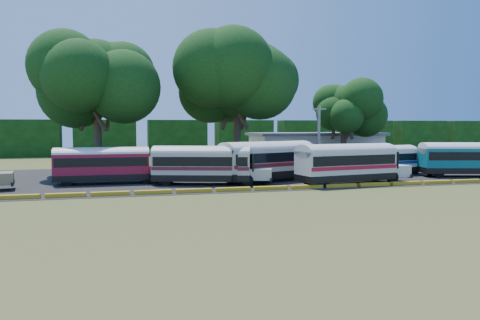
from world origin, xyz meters
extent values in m
plane|color=#3D511B|center=(0.00, 0.00, 0.00)|extent=(160.00, 160.00, 0.00)
cube|color=black|center=(1.00, 12.00, 0.01)|extent=(64.00, 24.00, 0.02)
cube|color=#C39316|center=(-16.50, 1.00, 0.15)|extent=(2.70, 0.45, 0.30)
cube|color=#C39316|center=(-13.50, 1.00, 0.15)|extent=(2.70, 0.45, 0.30)
cube|color=#C39316|center=(-10.50, 1.00, 0.15)|extent=(2.70, 0.45, 0.30)
cube|color=#C39316|center=(-7.50, 1.00, 0.15)|extent=(2.70, 0.45, 0.30)
cube|color=#C39316|center=(-4.50, 1.00, 0.15)|extent=(2.70, 0.45, 0.30)
cube|color=#C39316|center=(-1.50, 1.00, 0.15)|extent=(2.70, 0.45, 0.30)
cube|color=#C39316|center=(1.50, 1.00, 0.15)|extent=(2.70, 0.45, 0.30)
cube|color=#C39316|center=(4.50, 1.00, 0.15)|extent=(2.70, 0.45, 0.30)
cube|color=#C39316|center=(7.50, 1.00, 0.15)|extent=(2.70, 0.45, 0.30)
cube|color=#C39316|center=(10.50, 1.00, 0.15)|extent=(2.70, 0.45, 0.30)
cube|color=#C39316|center=(13.50, 1.00, 0.15)|extent=(2.70, 0.45, 0.30)
cube|color=#C39316|center=(16.50, 1.00, 0.15)|extent=(2.70, 0.45, 0.30)
cube|color=#C39316|center=(19.50, 1.00, 0.15)|extent=(2.70, 0.45, 0.30)
cube|color=silver|center=(18.00, 30.00, 1.80)|extent=(18.00, 8.00, 3.60)
cube|color=#505257|center=(18.00, 30.00, 3.80)|extent=(19.00, 9.00, 0.40)
cube|color=black|center=(-24.00, 48.00, 3.00)|extent=(10.00, 4.00, 6.00)
cube|color=black|center=(-12.00, 48.00, 3.00)|extent=(10.00, 4.00, 6.00)
cube|color=black|center=(0.00, 48.00, 3.00)|extent=(10.00, 4.00, 6.00)
cube|color=black|center=(12.00, 48.00, 3.00)|extent=(10.00, 4.00, 6.00)
cube|color=black|center=(24.00, 48.00, 3.00)|extent=(10.00, 4.00, 6.00)
cube|color=black|center=(36.00, 48.00, 3.00)|extent=(10.00, 4.00, 6.00)
cube|color=black|center=(48.00, 48.00, 3.00)|extent=(10.00, 4.00, 6.00)
cube|color=black|center=(60.00, 48.00, 3.00)|extent=(10.00, 4.00, 6.00)
cube|color=#927D52|center=(-18.73, 6.13, 0.92)|extent=(2.04, 2.37, 0.92)
cube|color=black|center=(-17.91, 6.25, 0.53)|extent=(0.52, 2.38, 0.29)
cylinder|color=black|center=(-7.54, 7.27, 0.48)|extent=(0.95, 0.27, 0.95)
cylinder|color=black|center=(-7.54, 9.31, 0.48)|extent=(0.95, 0.27, 0.95)
cylinder|color=black|center=(-14.03, 7.27, 0.48)|extent=(0.95, 0.27, 0.95)
cylinder|color=black|center=(-14.03, 9.31, 0.48)|extent=(0.95, 0.27, 0.95)
cube|color=black|center=(-11.26, 8.29, 0.62)|extent=(7.82, 2.39, 0.52)
cube|color=maroon|center=(-11.26, 8.29, 1.75)|extent=(7.82, 2.39, 1.75)
cube|color=black|center=(-11.26, 8.29, 1.96)|extent=(7.51, 2.45, 0.73)
ellipsoid|color=silver|center=(-11.26, 8.29, 2.62)|extent=(7.82, 2.39, 1.07)
cube|color=maroon|center=(-6.49, 8.29, 0.91)|extent=(1.72, 2.10, 0.91)
cube|color=black|center=(-7.10, 8.29, 1.84)|extent=(0.14, 2.19, 1.31)
cube|color=black|center=(-5.68, 8.29, 0.52)|extent=(0.17, 2.34, 0.29)
cube|color=black|center=(-15.13, 8.29, 0.52)|extent=(0.17, 2.34, 0.29)
cylinder|color=black|center=(0.33, 3.53, 0.50)|extent=(1.03, 0.56, 1.00)
cylinder|color=black|center=(0.96, 5.57, 0.50)|extent=(1.03, 0.56, 1.00)
cylinder|color=black|center=(-6.15, 5.52, 0.50)|extent=(1.03, 0.56, 1.00)
cylinder|color=black|center=(-5.52, 7.56, 0.50)|extent=(1.03, 0.56, 1.00)
cube|color=black|center=(-3.07, 5.69, 0.65)|extent=(8.54, 4.78, 0.55)
cube|color=#BCB6A5|center=(-3.07, 5.69, 1.83)|extent=(8.54, 4.78, 1.82)
cube|color=black|center=(-3.07, 5.69, 2.05)|extent=(8.25, 4.74, 0.77)
cube|color=maroon|center=(-3.07, 5.69, 1.46)|extent=(8.47, 4.79, 0.30)
ellipsoid|color=silver|center=(-3.07, 5.69, 2.74)|extent=(8.54, 4.78, 1.12)
cube|color=#BCB6A5|center=(1.69, 4.23, 0.95)|extent=(2.36, 2.62, 0.95)
cube|color=black|center=(1.09, 4.41, 1.92)|extent=(0.81, 2.23, 1.37)
cube|color=black|center=(2.50, 3.98, 0.55)|extent=(0.89, 2.39, 0.30)
cube|color=black|center=(-6.93, 6.87, 0.55)|extent=(0.89, 2.39, 0.30)
cylinder|color=black|center=(7.26, 6.71, 0.54)|extent=(1.13, 0.67, 1.09)
cylinder|color=black|center=(6.45, 8.89, 0.54)|extent=(1.13, 0.67, 1.09)
cylinder|color=black|center=(0.34, 4.12, 0.54)|extent=(1.13, 0.67, 1.09)
cylinder|color=black|center=(-0.48, 6.30, 0.54)|extent=(1.13, 0.67, 1.09)
cube|color=black|center=(2.88, 6.32, 0.71)|extent=(9.31, 5.67, 0.60)
cube|color=#B8B4A6|center=(2.88, 6.32, 2.00)|extent=(9.31, 5.67, 1.99)
cube|color=black|center=(2.88, 6.32, 2.23)|extent=(8.99, 5.61, 0.84)
cube|color=#54151A|center=(2.88, 6.32, 1.60)|extent=(9.24, 5.68, 0.33)
ellipsoid|color=silver|center=(2.88, 6.32, 2.99)|extent=(9.31, 5.67, 1.22)
cube|color=#B8B4A6|center=(7.98, 8.22, 1.03)|extent=(2.67, 2.93, 1.03)
cube|color=black|center=(7.34, 7.98, 2.10)|extent=(1.03, 2.40, 1.49)
cube|color=black|center=(8.84, 8.54, 0.60)|extent=(1.12, 2.56, 0.33)
cube|color=black|center=(-1.24, 4.77, 0.60)|extent=(1.12, 2.56, 0.33)
cylinder|color=black|center=(12.98, 2.17, 0.52)|extent=(1.08, 0.46, 1.05)
cylinder|color=black|center=(12.61, 4.39, 0.52)|extent=(1.08, 0.46, 1.05)
cylinder|color=black|center=(5.94, 1.01, 0.52)|extent=(1.08, 0.46, 1.05)
cylinder|color=black|center=(5.57, 3.22, 0.52)|extent=(1.08, 0.46, 1.05)
cube|color=black|center=(8.76, 2.61, 0.68)|extent=(8.91, 3.99, 0.58)
cube|color=silver|center=(8.76, 2.61, 1.92)|extent=(8.91, 3.99, 1.92)
cube|color=black|center=(8.76, 2.61, 2.16)|extent=(8.58, 4.00, 0.81)
cube|color=#B01129|center=(8.76, 2.61, 1.54)|extent=(8.84, 4.02, 0.31)
ellipsoid|color=silver|center=(8.76, 2.61, 2.88)|extent=(8.91, 3.99, 1.18)
cube|color=silver|center=(13.93, 3.47, 1.00)|extent=(2.24, 2.59, 1.00)
cube|color=black|center=(13.28, 3.36, 2.02)|extent=(0.55, 2.41, 1.44)
cube|color=black|center=(14.81, 3.61, 0.58)|extent=(0.61, 2.57, 0.31)
cube|color=black|center=(4.56, 1.92, 0.58)|extent=(0.61, 2.57, 0.31)
cylinder|color=black|center=(19.29, 8.03, 0.46)|extent=(0.95, 0.47, 0.92)
cylinder|color=black|center=(18.82, 9.93, 0.46)|extent=(0.95, 0.47, 0.92)
cylinder|color=black|center=(13.24, 6.56, 0.46)|extent=(0.95, 0.47, 0.92)
cylinder|color=black|center=(12.78, 8.46, 0.46)|extent=(0.95, 0.47, 0.92)
cube|color=black|center=(15.59, 8.14, 0.59)|extent=(7.83, 4.00, 0.50)
cube|color=white|center=(15.59, 8.14, 1.68)|extent=(7.83, 4.00, 1.67)
cube|color=black|center=(15.59, 8.14, 1.88)|extent=(7.55, 3.98, 0.70)
cube|color=navy|center=(15.59, 8.14, 1.34)|extent=(7.77, 4.02, 0.27)
ellipsoid|color=silver|center=(15.59, 8.14, 2.52)|extent=(7.83, 4.00, 1.03)
cube|color=white|center=(20.03, 9.22, 0.87)|extent=(2.08, 2.35, 0.87)
cube|color=black|center=(19.47, 9.08, 1.76)|extent=(0.63, 2.08, 1.26)
cube|color=black|center=(20.79, 9.40, 0.50)|extent=(0.69, 2.22, 0.27)
cube|color=black|center=(11.99, 7.26, 0.50)|extent=(0.69, 2.22, 0.27)
cylinder|color=black|center=(19.85, 5.09, 0.51)|extent=(1.06, 0.54, 1.02)
cylinder|color=black|center=(20.42, 7.19, 0.51)|extent=(1.06, 0.54, 1.02)
cube|color=black|center=(22.98, 5.36, 0.66)|extent=(8.72, 4.65, 0.56)
cube|color=#0C6672|center=(22.98, 5.36, 1.87)|extent=(8.72, 4.65, 1.86)
cube|color=black|center=(22.98, 5.36, 2.09)|extent=(8.41, 4.62, 0.78)
ellipsoid|color=silver|center=(22.98, 5.36, 2.80)|extent=(8.72, 4.65, 1.14)
cube|color=black|center=(19.01, 6.45, 0.56)|extent=(0.83, 2.45, 0.31)
cylinder|color=#3E2C1F|center=(-11.94, 17.46, 3.43)|extent=(0.80, 0.80, 6.86)
cylinder|color=#3E2C1F|center=(-10.71, 17.91, 6.37)|extent=(1.28, 2.52, 3.93)
cylinder|color=#3E2C1F|center=(-12.93, 18.30, 6.37)|extent=(1.96, 2.22, 3.93)
cylinder|color=#3E2C1F|center=(-12.16, 16.18, 6.37)|extent=(2.56, 0.87, 3.93)
ellipsoid|color=black|center=(-11.94, 17.46, 10.06)|extent=(10.33, 10.33, 7.57)
cylinder|color=#3E2C1F|center=(3.31, 18.63, 3.51)|extent=(0.80, 0.80, 7.02)
cylinder|color=#3E2C1F|center=(4.53, 19.08, 6.52)|extent=(1.29, 2.57, 4.02)
cylinder|color=#3E2C1F|center=(2.31, 19.47, 6.52)|extent=(1.99, 2.26, 4.02)
cylinder|color=#3E2C1F|center=(3.08, 17.35, 6.52)|extent=(2.61, 0.88, 4.02)
ellipsoid|color=black|center=(3.31, 18.63, 10.28)|extent=(11.64, 11.64, 8.54)
cylinder|color=#3E2C1F|center=(18.96, 23.08, 2.51)|extent=(0.80, 0.80, 5.03)
cylinder|color=#3E2C1F|center=(20.18, 23.52, 4.67)|extent=(1.08, 1.98, 2.94)
cylinder|color=#3E2C1F|center=(17.97, 23.91, 4.67)|extent=(1.59, 1.78, 2.94)
cylinder|color=#3E2C1F|center=(18.74, 21.80, 4.67)|extent=(2.00, 0.77, 2.94)
ellipsoid|color=black|center=(18.96, 23.08, 7.50)|extent=(7.64, 7.64, 5.60)
cylinder|color=gray|center=(10.95, 13.12, 3.57)|extent=(0.30, 0.30, 7.14)
cube|color=gray|center=(10.95, 13.12, 6.78)|extent=(1.60, 0.12, 0.12)
camera|label=1|loc=(-9.86, -33.30, 4.97)|focal=35.00mm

